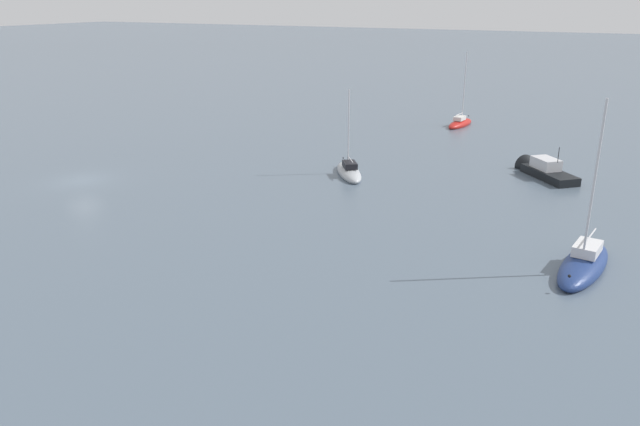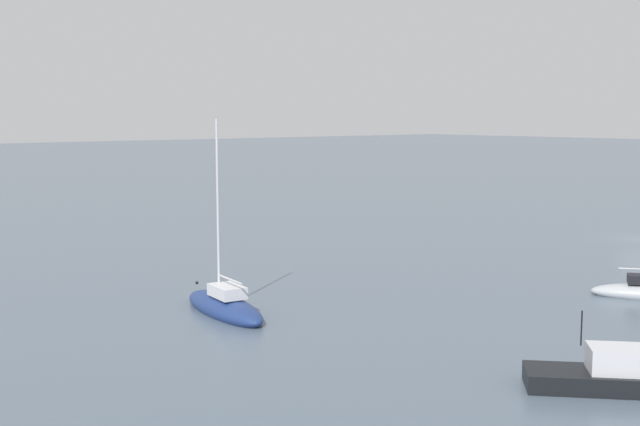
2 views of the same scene
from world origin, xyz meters
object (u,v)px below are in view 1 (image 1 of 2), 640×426
(sailboat_grey_mid, at_px, (349,172))
(sailboat_red_near, at_px, (460,123))
(motorboat_black_mid, at_px, (542,171))
(sailboat_navy_far, at_px, (584,264))

(sailboat_grey_mid, bearing_deg, sailboat_red_near, 48.32)
(sailboat_red_near, relative_size, motorboat_black_mid, 1.44)
(sailboat_grey_mid, relative_size, motorboat_black_mid, 1.23)
(sailboat_navy_far, bearing_deg, sailboat_grey_mid, -22.92)
(sailboat_navy_far, distance_m, motorboat_black_mid, 19.22)
(motorboat_black_mid, bearing_deg, sailboat_navy_far, -117.98)
(sailboat_grey_mid, xyz_separation_m, motorboat_black_mid, (-7.16, 14.35, 0.08))
(sailboat_red_near, xyz_separation_m, sailboat_navy_far, (36.13, 16.28, 0.07))
(sailboat_navy_far, xyz_separation_m, motorboat_black_mid, (-18.62, -4.80, 0.02))
(sailboat_red_near, distance_m, sailboat_navy_far, 39.63)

